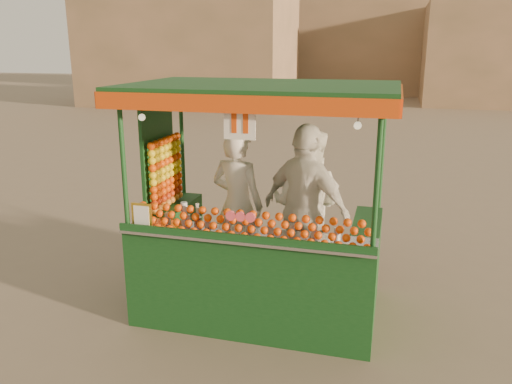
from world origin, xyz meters
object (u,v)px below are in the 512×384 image
(vendor_left, at_px, (237,205))
(vendor_middle, at_px, (306,205))
(vendor_right, at_px, (306,210))
(juice_cart, at_px, (252,243))

(vendor_left, relative_size, vendor_middle, 0.98)
(vendor_middle, bearing_deg, vendor_right, 110.66)
(juice_cart, xyz_separation_m, vendor_left, (-0.26, 0.31, 0.33))
(vendor_middle, bearing_deg, vendor_left, 20.16)
(vendor_middle, xyz_separation_m, vendor_right, (0.05, -0.30, 0.05))
(vendor_left, xyz_separation_m, vendor_right, (0.82, -0.18, 0.06))
(vendor_right, bearing_deg, vendor_middle, -54.26)
(vendor_middle, height_order, vendor_right, vendor_right)
(vendor_left, height_order, vendor_middle, vendor_middle)
(vendor_middle, bearing_deg, juice_cart, 51.56)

